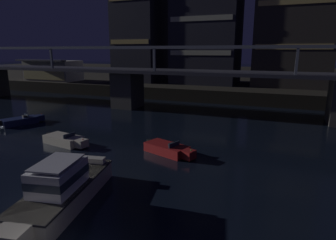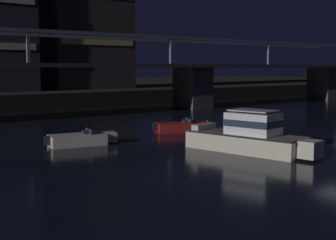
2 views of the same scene
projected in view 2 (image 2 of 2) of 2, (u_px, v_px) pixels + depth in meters
river_bridge at (95, 78)px, 54.22m from camera, size 95.64×6.40×9.38m
cabin_cruiser_near_left at (249, 136)px, 30.32m from camera, size 4.20×9.37×2.79m
speedboat_mid_left at (80, 139)px, 33.04m from camera, size 5.23×2.41×1.16m
speedboat_mid_center at (181, 127)px, 40.06m from camera, size 5.12×3.00×1.16m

